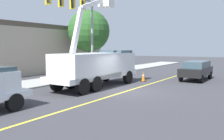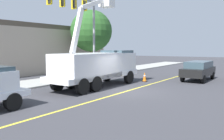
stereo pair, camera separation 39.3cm
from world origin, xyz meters
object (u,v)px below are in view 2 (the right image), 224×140
at_px(traffic_cone_mid_front, 145,77).
at_px(traffic_signal_mast, 79,15).
at_px(utility_bucket_truck, 98,65).
at_px(passing_minivan, 198,69).

bearing_deg(traffic_cone_mid_front, traffic_signal_mast, 102.43).
relative_size(utility_bucket_truck, passing_minivan, 1.69).
bearing_deg(utility_bucket_truck, traffic_signal_mast, 51.96).
bearing_deg(passing_minivan, utility_bucket_truck, 139.83).
xyz_separation_m(traffic_cone_mid_front, traffic_signal_mast, (-1.29, 5.84, 5.44)).
relative_size(passing_minivan, traffic_cone_mid_front, 6.07).
xyz_separation_m(passing_minivan, traffic_cone_mid_front, (-3.04, 3.93, -0.57)).
height_order(traffic_cone_mid_front, traffic_signal_mast, traffic_signal_mast).
distance_m(utility_bucket_truck, traffic_signal_mast, 6.31).
xyz_separation_m(utility_bucket_truck, passing_minivan, (7.21, -6.09, -0.64)).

